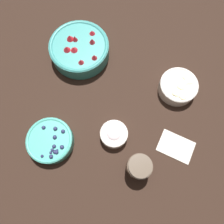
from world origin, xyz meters
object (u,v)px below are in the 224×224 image
Objects in this scene: bowl_bananas at (178,87)px; jar_chocolate at (139,167)px; bowl_cream at (114,134)px; bowl_strawberries at (80,49)px; bowl_blueberries at (50,141)px.

bowl_bananas is 0.36m from jar_chocolate.
bowl_strawberries is at bearing -53.56° from bowl_cream.
bowl_cream is (-0.23, 0.31, -0.01)m from bowl_strawberries.
bowl_strawberries is 0.53m from jar_chocolate.
jar_chocolate is (0.09, 0.35, 0.01)m from bowl_bananas.
bowl_strawberries is 0.39m from bowl_cream.
bowl_strawberries is at bearing -89.06° from bowl_blueberries.
bowl_blueberries reaches higher than bowl_cream.
bowl_cream is at bearing -40.34° from jar_chocolate.
bowl_bananas is at bearing 171.86° from bowl_strawberries.
bowl_bananas is (-0.42, -0.33, 0.00)m from bowl_blueberries.
bowl_blueberries is 0.34m from jar_chocolate.
bowl_cream is at bearing 126.44° from bowl_strawberries.
jar_chocolate reaches higher than bowl_bananas.
bowl_strawberries is 1.45× the size of bowl_blueberries.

